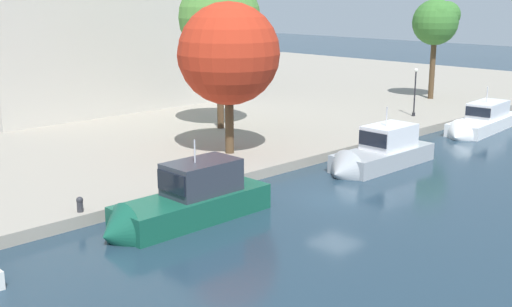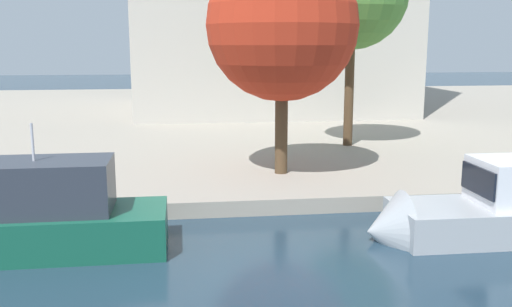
# 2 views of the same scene
# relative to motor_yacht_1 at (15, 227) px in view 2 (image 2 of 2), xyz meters

# --- Properties ---
(ground_plane) EXTENTS (220.00, 220.00, 0.00)m
(ground_plane) POSITION_rel_motor_yacht_1_xyz_m (8.04, -2.85, -0.84)
(ground_plane) COLOR #1E3342
(dock_promenade) EXTENTS (120.00, 55.00, 0.61)m
(dock_promenade) POSITION_rel_motor_yacht_1_xyz_m (8.04, 30.29, -0.53)
(dock_promenade) COLOR gray
(dock_promenade) RESTS_ON ground_plane
(motor_yacht_1) EXTENTS (9.09, 2.75, 4.84)m
(motor_yacht_1) POSITION_rel_motor_yacht_1_xyz_m (0.00, 0.00, 0.00)
(motor_yacht_1) COLOR #14513D
(motor_yacht_1) RESTS_ON ground_plane
(motor_yacht_2) EXTENTS (8.72, 2.81, 4.79)m
(motor_yacht_2) POSITION_rel_motor_yacht_1_xyz_m (15.20, -0.44, -0.12)
(motor_yacht_2) COLOR #9EA3A8
(motor_yacht_2) RESTS_ON ground_plane
(tree_2) EXTENTS (6.51, 6.52, 9.71)m
(tree_2) POSITION_rel_motor_yacht_1_xyz_m (9.34, 7.47, 6.17)
(tree_2) COLOR #4C3823
(tree_2) RESTS_ON dock_promenade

